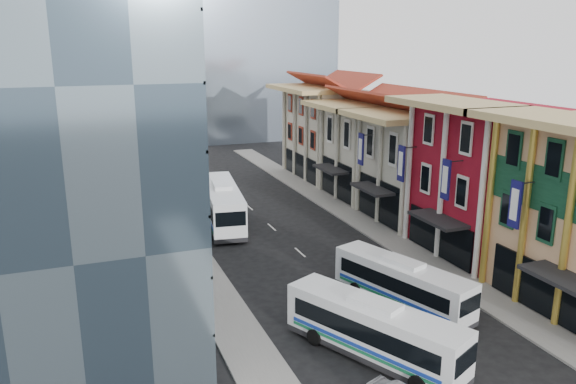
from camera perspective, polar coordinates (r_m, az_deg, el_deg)
name	(u,v)px	position (r m, az deg, el deg)	size (l,w,h in m)	color
sidewalk_right	(390,239)	(49.98, 10.32, -4.71)	(3.00, 90.00, 0.15)	slate
sidewalk_left	(198,266)	(44.02, -9.15, -7.41)	(3.00, 90.00, 0.15)	slate
shophouse_red	(486,180)	(47.61, 19.46, 1.12)	(8.00, 10.00, 12.00)	maroon
shophouse_cream_near	(418,169)	(55.17, 13.04, 2.33)	(8.00, 9.00, 10.00)	beige
shophouse_cream_mid	(371,152)	(62.66, 8.47, 4.03)	(8.00, 9.00, 10.00)	beige
shophouse_cream_far	(331,134)	(71.75, 4.36, 5.93)	(8.00, 12.00, 11.00)	beige
office_tower	(58,71)	(37.03, -22.32, 11.27)	(12.00, 26.00, 30.00)	#3A4C5B
office_block_far	(79,141)	(60.77, -20.42, 4.84)	(10.00, 18.00, 14.00)	gray
bus_left_near	(374,329)	(31.53, 8.70, -13.58)	(2.49, 10.64, 3.41)	silver
bus_left_far	(222,203)	(53.26, -6.70, -1.13)	(2.96, 12.65, 4.06)	white
bus_right	(402,282)	(37.58, 11.50, -9.00)	(2.36, 10.06, 3.23)	silver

